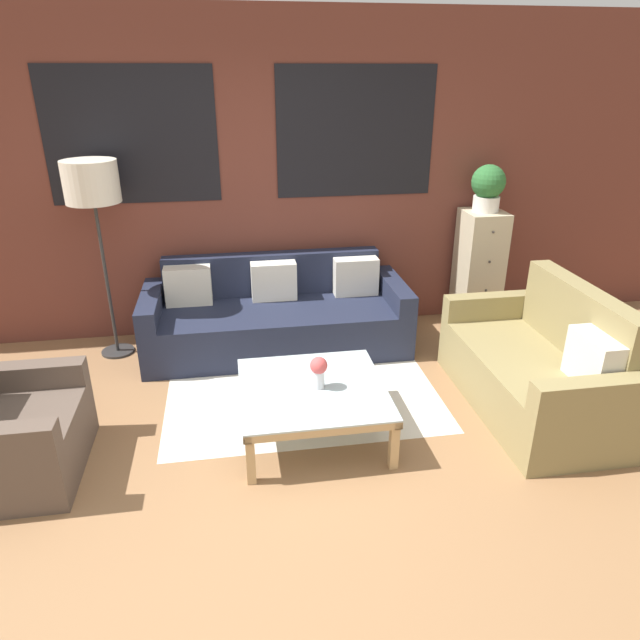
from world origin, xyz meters
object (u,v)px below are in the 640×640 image
at_px(settee_vintage, 538,370).
at_px(armchair_corner, 3,435).
at_px(floor_lamp, 92,188).
at_px(drawer_cabinet, 478,269).
at_px(potted_plant, 488,187).
at_px(couch_dark, 276,317).
at_px(coffee_table, 313,393).
at_px(flower_vase, 319,370).

xyz_separation_m(settee_vintage, armchair_corner, (-3.58, -0.18, -0.03)).
relative_size(armchair_corner, floor_lamp, 0.53).
height_order(drawer_cabinet, potted_plant, potted_plant).
bearing_deg(floor_lamp, potted_plant, 1.82).
relative_size(couch_dark, coffee_table, 2.37).
distance_m(settee_vintage, coffee_table, 1.67).
height_order(potted_plant, flower_vase, potted_plant).
bearing_deg(settee_vintage, armchair_corner, -177.14).
distance_m(settee_vintage, drawer_cabinet, 1.56).
distance_m(couch_dark, armchair_corner, 2.35).
xyz_separation_m(settee_vintage, floor_lamp, (-3.20, 1.43, 1.14)).
distance_m(floor_lamp, drawer_cabinet, 3.49).
relative_size(coffee_table, flower_vase, 4.29).
bearing_deg(armchair_corner, settee_vintage, 2.86).
bearing_deg(drawer_cabinet, couch_dark, -174.20).
xyz_separation_m(armchair_corner, coffee_table, (1.91, 0.11, 0.04)).
bearing_deg(coffee_table, flower_vase, -17.71).
xyz_separation_m(coffee_table, flower_vase, (0.04, -0.01, 0.18)).
height_order(coffee_table, flower_vase, flower_vase).
distance_m(settee_vintage, flower_vase, 1.64).
relative_size(drawer_cabinet, potted_plant, 2.65).
height_order(floor_lamp, flower_vase, floor_lamp).
height_order(settee_vintage, coffee_table, settee_vintage).
height_order(coffee_table, drawer_cabinet, drawer_cabinet).
distance_m(floor_lamp, flower_vase, 2.37).
distance_m(couch_dark, floor_lamp, 1.83).
bearing_deg(settee_vintage, potted_plant, 83.38).
xyz_separation_m(couch_dark, flower_vase, (0.15, -1.42, 0.22)).
bearing_deg(flower_vase, settee_vintage, 3.02).
height_order(floor_lamp, potted_plant, floor_lamp).
relative_size(couch_dark, drawer_cabinet, 2.05).
bearing_deg(potted_plant, couch_dark, -174.20).
distance_m(couch_dark, potted_plant, 2.24).
bearing_deg(flower_vase, drawer_cabinet, 41.85).
bearing_deg(couch_dark, coffee_table, -85.38).
bearing_deg(drawer_cabinet, flower_vase, -138.15).
height_order(coffee_table, potted_plant, potted_plant).
distance_m(drawer_cabinet, potted_plant, 0.78).
bearing_deg(floor_lamp, flower_vase, -44.02).
xyz_separation_m(coffee_table, floor_lamp, (-1.53, 1.50, 1.13)).
xyz_separation_m(coffee_table, drawer_cabinet, (1.85, 1.61, 0.24)).
height_order(armchair_corner, potted_plant, potted_plant).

